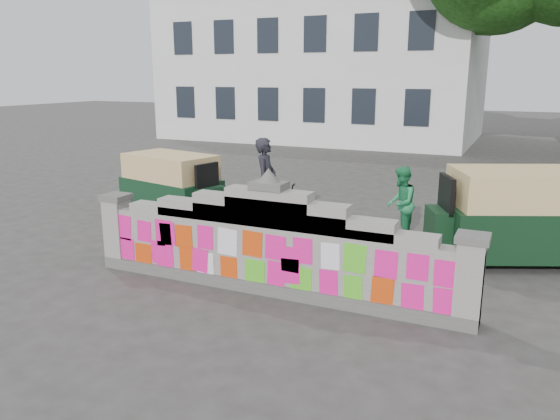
# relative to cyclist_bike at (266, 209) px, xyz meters

# --- Properties ---
(ground) EXTENTS (100.00, 100.00, 0.00)m
(ground) POSITION_rel_cyclist_bike_xyz_m (1.50, -2.97, -0.55)
(ground) COLOR #383533
(ground) RESTS_ON ground
(parapet_wall) EXTENTS (6.48, 0.44, 2.01)m
(parapet_wall) POSITION_rel_cyclist_bike_xyz_m (1.50, -2.97, 0.20)
(parapet_wall) COLOR #4C4C49
(parapet_wall) RESTS_ON ground
(building) EXTENTS (16.00, 10.00, 8.90)m
(building) POSITION_rel_cyclist_bike_xyz_m (-5.50, 19.02, 3.47)
(building) COLOR silver
(building) RESTS_ON ground
(cyclist_bike) EXTENTS (2.18, 1.10, 1.09)m
(cyclist_bike) POSITION_rel_cyclist_bike_xyz_m (0.00, 0.00, 0.00)
(cyclist_bike) COLOR black
(cyclist_bike) RESTS_ON ground
(cyclist_rider) EXTENTS (0.56, 0.75, 1.85)m
(cyclist_rider) POSITION_rel_cyclist_bike_xyz_m (0.00, 0.00, 0.38)
(cyclist_rider) COLOR black
(cyclist_rider) RESTS_ON ground
(pedestrian) EXTENTS (0.66, 0.81, 1.56)m
(pedestrian) POSITION_rel_cyclist_bike_xyz_m (2.75, 0.79, 0.23)
(pedestrian) COLOR #299858
(pedestrian) RESTS_ON ground
(rickshaw_left) EXTENTS (2.87, 1.81, 1.54)m
(rickshaw_left) POSITION_rel_cyclist_bike_xyz_m (-2.68, 0.36, 0.25)
(rickshaw_left) COLOR black
(rickshaw_left) RESTS_ON ground
(rickshaw_right) EXTENTS (3.21, 2.41, 1.73)m
(rickshaw_right) POSITION_rel_cyclist_bike_xyz_m (5.00, 0.23, 0.35)
(rickshaw_right) COLOR black
(rickshaw_right) RESTS_ON ground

